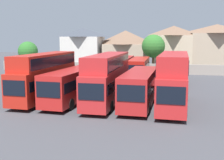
{
  "coord_description": "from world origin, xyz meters",
  "views": [
    {
      "loc": [
        6.97,
        -27.79,
        6.65
      ],
      "look_at": [
        0.0,
        3.0,
        1.94
      ],
      "focal_mm": 46.22,
      "sensor_mm": 36.0,
      "label": 1
    }
  ],
  "objects": [
    {
      "name": "house_terrace_far_right",
      "position": [
        14.71,
        34.75,
        4.7
      ],
      "size": [
        10.36,
        8.04,
        9.25
      ],
      "color": "tan",
      "rests_on": "ground"
    },
    {
      "name": "tree_left_of_lot",
      "position": [
        -20.79,
        22.33,
        3.95
      ],
      "size": [
        3.72,
        3.72,
        5.84
      ],
      "color": "brown",
      "rests_on": "ground"
    },
    {
      "name": "bus_9",
      "position": [
        5.81,
        15.37,
        1.97
      ],
      "size": [
        2.8,
        11.99,
        3.44
      ],
      "rotation": [
        0.0,
        0.0,
        -1.59
      ],
      "color": "red",
      "rests_on": "ground"
    },
    {
      "name": "bus_5",
      "position": [
        6.69,
        -0.27,
        2.88
      ],
      "size": [
        2.72,
        11.15,
        5.13
      ],
      "rotation": [
        0.0,
        0.0,
        -1.59
      ],
      "color": "red",
      "rests_on": "ground"
    },
    {
      "name": "bus_6",
      "position": [
        -4.74,
        15.38,
        1.88
      ],
      "size": [
        3.3,
        11.45,
        3.28
      ],
      "rotation": [
        0.0,
        0.0,
        -1.5
      ],
      "color": "#B02015",
      "rests_on": "ground"
    },
    {
      "name": "bus_4",
      "position": [
        3.51,
        -0.13,
        1.92
      ],
      "size": [
        2.75,
        10.81,
        3.36
      ],
      "rotation": [
        0.0,
        0.0,
        -1.58
      ],
      "color": "#AF1F1F",
      "rests_on": "ground"
    },
    {
      "name": "bus_3",
      "position": [
        0.18,
        0.12,
        2.79
      ],
      "size": [
        2.67,
        11.7,
        4.95
      ],
      "rotation": [
        0.0,
        0.0,
        -1.56
      ],
      "color": "red",
      "rests_on": "ground"
    },
    {
      "name": "bus_8",
      "position": [
        1.44,
        15.09,
        1.98
      ],
      "size": [
        2.75,
        10.23,
        3.46
      ],
      "rotation": [
        0.0,
        0.0,
        -1.54
      ],
      "color": "red",
      "rests_on": "ground"
    },
    {
      "name": "house_terrace_left",
      "position": [
        -13.65,
        33.99,
        4.41
      ],
      "size": [
        8.84,
        6.87,
        8.67
      ],
      "color": "silver",
      "rests_on": "ground"
    },
    {
      "name": "depot_boundary_wall",
      "position": [
        0.0,
        25.33,
        0.9
      ],
      "size": [
        56.0,
        0.5,
        1.8
      ],
      "primitive_type": "cube",
      "color": "gray",
      "rests_on": "ground"
    },
    {
      "name": "ground",
      "position": [
        0.0,
        18.0,
        0.0
      ],
      "size": [
        140.0,
        140.0,
        0.0
      ],
      "primitive_type": "plane",
      "color": "#424247"
    },
    {
      "name": "bus_1",
      "position": [
        -6.74,
        0.32,
        2.78
      ],
      "size": [
        2.72,
        11.6,
        4.93
      ],
      "rotation": [
        0.0,
        0.0,
        -1.59
      ],
      "color": "red",
      "rests_on": "ground"
    },
    {
      "name": "house_terrace_centre",
      "position": [
        -4.31,
        35.64,
        4.15
      ],
      "size": [
        9.26,
        8.26,
        8.11
      ],
      "color": "tan",
      "rests_on": "ground"
    },
    {
      "name": "tree_behind_wall",
      "position": [
        2.46,
        27.83,
        4.92
      ],
      "size": [
        4.44,
        4.44,
        7.16
      ],
      "color": "brown",
      "rests_on": "ground"
    },
    {
      "name": "bus_2",
      "position": [
        -3.41,
        -0.24,
        1.93
      ],
      "size": [
        3.05,
        10.61,
        3.37
      ],
      "rotation": [
        0.0,
        0.0,
        -1.62
      ],
      "color": "red",
      "rests_on": "ground"
    },
    {
      "name": "bus_7",
      "position": [
        -1.29,
        15.49,
        2.02
      ],
      "size": [
        3.02,
        10.98,
        3.55
      ],
      "rotation": [
        0.0,
        0.0,
        -1.53
      ],
      "color": "#B11919",
      "rests_on": "ground"
    },
    {
      "name": "house_terrace_right",
      "position": [
        6.13,
        34.43,
        4.57
      ],
      "size": [
        7.83,
        8.05,
        8.99
      ],
      "color": "#C6B293",
      "rests_on": "ground"
    }
  ]
}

